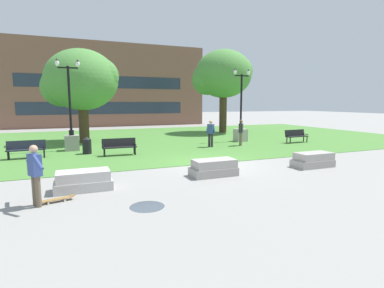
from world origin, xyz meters
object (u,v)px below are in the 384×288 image
object	(u,v)px
park_bench_near_right	(119,146)
lamp_post_right	(241,127)
person_skateboarder	(35,172)
skateboard	(56,199)
person_bystander_far_lawn	(241,131)
park_bench_far_left	(296,135)
concrete_block_right	(313,160)
trash_bin	(87,145)
concrete_block_center	(83,181)
concrete_block_left	(214,168)
lamp_post_left	(71,132)
park_bench_near_left	(26,148)
person_bystander_near_lawn	(211,132)

from	to	relation	value
park_bench_near_right	lamp_post_right	distance (m)	9.55
person_skateboarder	skateboard	xyz separation A→B (m)	(0.46, 0.16, -0.89)
person_bystander_far_lawn	park_bench_far_left	bearing A→B (deg)	-1.84
concrete_block_right	trash_bin	world-z (taller)	trash_bin
person_skateboarder	trash_bin	size ratio (longest dim) A/B	1.78
concrete_block_center	park_bench_near_right	distance (m)	6.47
skateboard	trash_bin	distance (m)	8.33
lamp_post_right	person_bystander_far_lawn	distance (m)	2.31
concrete_block_left	lamp_post_left	distance (m)	10.12
park_bench_near_left	trash_bin	bearing A→B (deg)	4.54
concrete_block_left	skateboard	world-z (taller)	concrete_block_left
park_bench_near_right	person_skateboarder	bearing A→B (deg)	-114.70
concrete_block_left	park_bench_near_left	xyz separation A→B (m)	(-7.26, 6.85, 0.23)
park_bench_near_left	park_bench_far_left	bearing A→B (deg)	-1.25
lamp_post_right	skateboard	bearing A→B (deg)	-141.03
park_bench_far_left	concrete_block_center	bearing A→B (deg)	-155.49
concrete_block_left	concrete_block_right	xyz separation A→B (m)	(4.81, -0.22, 0.00)
park_bench_far_left	lamp_post_left	world-z (taller)	lamp_post_left
park_bench_near_left	trash_bin	xyz separation A→B (m)	(2.93, 0.23, -0.04)
skateboard	lamp_post_right	distance (m)	15.54
concrete_block_right	person_bystander_far_lawn	xyz separation A→B (m)	(0.44, 6.85, 0.68)
park_bench_far_left	lamp_post_right	bearing A→B (deg)	147.03
park_bench_far_left	trash_bin	distance (m)	14.06
concrete_block_center	person_skateboarder	bearing A→B (deg)	-137.43
park_bench_near_right	skateboard	bearing A→B (deg)	-112.12
lamp_post_right	lamp_post_left	size ratio (longest dim) A/B	0.98
park_bench_near_right	park_bench_far_left	bearing A→B (deg)	2.33
person_skateboarder	person_bystander_far_lawn	xyz separation A→B (m)	(11.33, 7.93, 0.01)
concrete_block_right	trash_bin	distance (m)	11.70
trash_bin	person_bystander_near_lawn	world-z (taller)	person_bystander_near_lawn
park_bench_near_right	park_bench_far_left	xyz separation A→B (m)	(12.45, 0.51, 0.00)
concrete_block_right	lamp_post_left	world-z (taller)	lamp_post_left
person_bystander_near_lawn	concrete_block_left	bearing A→B (deg)	-114.75
skateboard	lamp_post_left	bearing A→B (deg)	86.90
person_skateboarder	skateboard	world-z (taller)	person_skateboarder
person_skateboarder	concrete_block_center	bearing A→B (deg)	42.57
trash_bin	person_bystander_near_lawn	distance (m)	7.50
concrete_block_left	person_skateboarder	distance (m)	6.25
park_bench_near_left	park_bench_far_left	world-z (taller)	same
concrete_block_center	person_skateboarder	distance (m)	1.84
park_bench_near_right	park_bench_far_left	size ratio (longest dim) A/B	0.99
concrete_block_center	concrete_block_left	world-z (taller)	same
park_bench_far_left	park_bench_near_right	bearing A→B (deg)	-177.67
person_skateboarder	lamp_post_right	distance (m)	15.97
person_skateboarder	park_bench_near_right	distance (m)	8.03
skateboard	lamp_post_right	bearing A→B (deg)	38.97
person_bystander_near_lawn	skateboard	bearing A→B (deg)	-137.70
lamp_post_right	concrete_block_right	bearing A→B (deg)	-100.42
concrete_block_center	concrete_block_left	bearing A→B (deg)	1.75
lamp_post_left	park_bench_near_left	bearing A→B (deg)	-139.47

